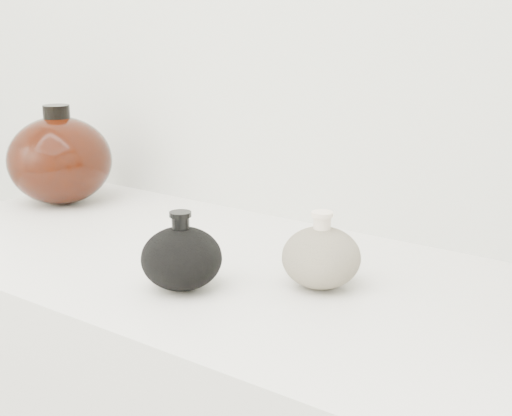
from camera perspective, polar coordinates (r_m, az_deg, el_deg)
The scene contains 3 objects.
black_gourd_vase at distance 0.92m, azimuth -5.98°, elevation -3.97°, with size 0.11×0.11×0.10m.
cream_gourd_vase at distance 0.93m, azimuth 5.24°, elevation -3.90°, with size 0.13×0.13×0.10m.
left_round_pot at distance 1.38m, azimuth -15.42°, elevation 3.74°, with size 0.22×0.22×0.18m.
Camera 1 is at (0.57, 0.21, 1.24)m, focal length 50.00 mm.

